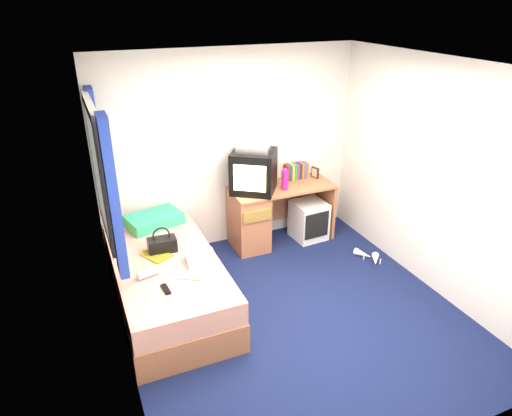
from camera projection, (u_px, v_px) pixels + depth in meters
name	position (u px, v px, depth m)	size (l,w,h in m)	color
ground	(292.00, 313.00, 4.58)	(3.40, 3.40, 0.00)	#0C1438
room_shell	(298.00, 179.00, 3.97)	(3.40, 3.40, 3.40)	white
bed	(167.00, 281.00, 4.63)	(1.01, 2.00, 0.54)	#AF6C48
pillow	(154.00, 220.00, 5.14)	(0.59, 0.38, 0.13)	teal
desk	(261.00, 215.00, 5.71)	(1.30, 0.55, 0.75)	#AF6C48
storage_cube	(309.00, 220.00, 5.92)	(0.40, 0.40, 0.50)	white
crt_tv	(254.00, 171.00, 5.42)	(0.68, 0.67, 0.50)	black
vcr	(254.00, 148.00, 5.30)	(0.38, 0.27, 0.07)	#B7B6B8
book_row	(296.00, 171.00, 5.85)	(0.31, 0.13, 0.20)	maroon
picture_frame	(315.00, 173.00, 5.89)	(0.02, 0.12, 0.14)	black
pink_water_bottle	(285.00, 180.00, 5.51)	(0.08, 0.08, 0.24)	#D31D87
aerosol_can	(272.00, 178.00, 5.65)	(0.05, 0.05, 0.19)	white
handbag	(162.00, 244.00, 4.61)	(0.29, 0.17, 0.27)	black
towel	(201.00, 258.00, 4.43)	(0.27, 0.23, 0.09)	white
magazine	(157.00, 255.00, 4.56)	(0.21, 0.28, 0.01)	yellow
water_bottle	(148.00, 273.00, 4.21)	(0.07, 0.07, 0.20)	silver
colour_swatch_fan	(189.00, 278.00, 4.19)	(0.22, 0.06, 0.01)	orange
remote_control	(166.00, 289.00, 4.02)	(0.05, 0.16, 0.02)	black
window_assembly	(103.00, 174.00, 4.18)	(0.11, 1.42, 1.40)	silver
white_heels	(369.00, 257.00, 5.49)	(0.25, 0.40, 0.09)	white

